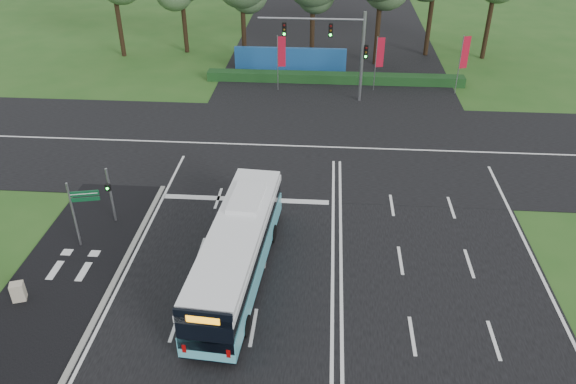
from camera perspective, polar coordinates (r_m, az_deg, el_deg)
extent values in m
plane|color=#26531B|center=(27.88, 4.57, -6.69)|extent=(120.00, 120.00, 0.00)
cube|color=black|center=(27.86, 4.57, -6.66)|extent=(20.00, 120.00, 0.04)
cube|color=black|center=(38.05, 4.67, 4.53)|extent=(120.00, 14.00, 0.05)
cube|color=black|center=(28.19, -22.10, -8.78)|extent=(5.00, 18.00, 0.06)
cube|color=gray|center=(27.25, -17.51, -9.23)|extent=(0.25, 18.00, 0.12)
cube|color=#59BECF|center=(26.10, -5.08, -7.05)|extent=(3.09, 11.08, 1.00)
cube|color=black|center=(26.38, -5.03, -7.83)|extent=(3.06, 11.02, 0.27)
cube|color=black|center=(25.54, -5.17, -5.45)|extent=(2.99, 10.91, 0.87)
cube|color=white|center=(25.22, -5.23, -4.45)|extent=(3.09, 11.08, 0.32)
cube|color=white|center=(25.04, -5.26, -3.86)|extent=(3.01, 10.64, 0.32)
cube|color=white|center=(26.73, -4.19, -0.60)|extent=(1.66, 2.84, 0.23)
cube|color=black|center=(21.59, -8.48, -13.86)|extent=(2.21, 0.28, 2.01)
cube|color=orange|center=(21.12, -8.65, -12.72)|extent=(1.28, 0.16, 0.32)
cylinder|color=black|center=(29.02, -5.71, -3.86)|extent=(0.33, 0.96, 0.95)
cylinder|color=black|center=(28.63, -1.57, -4.24)|extent=(0.33, 0.96, 0.95)
cylinder|color=black|center=(24.18, -9.40, -12.75)|extent=(0.33, 0.96, 0.95)
cylinder|color=black|center=(23.71, -4.36, -13.41)|extent=(0.33, 0.96, 0.95)
cylinder|color=gray|center=(30.93, -17.54, -0.35)|extent=(0.13, 0.13, 3.25)
cube|color=black|center=(30.49, -17.83, 0.44)|extent=(0.29, 0.22, 0.37)
sphere|color=#19F233|center=(30.41, -17.89, 0.34)|extent=(0.13, 0.13, 0.13)
cylinder|color=gray|center=(29.46, -20.91, -2.24)|extent=(0.11, 0.11, 3.69)
cube|color=#0B4222|center=(28.70, -20.02, -0.15)|extent=(1.36, 0.37, 0.28)
cube|color=#0B4222|center=(28.86, -19.91, -0.69)|extent=(1.36, 0.37, 0.20)
cube|color=white|center=(28.67, -20.05, -0.18)|extent=(1.26, 0.30, 0.04)
cube|color=#B8AC94|center=(27.84, -25.72, -9.15)|extent=(0.69, 0.63, 0.94)
cylinder|color=gray|center=(46.86, -1.05, 12.92)|extent=(0.07, 0.07, 4.62)
cube|color=#AB0E24|center=(46.58, -0.63, 14.07)|extent=(0.62, 0.12, 2.46)
cylinder|color=gray|center=(47.42, 8.87, 12.72)|extent=(0.07, 0.07, 4.52)
cube|color=#AB0E24|center=(47.21, 9.37, 13.81)|extent=(0.60, 0.14, 2.41)
cylinder|color=gray|center=(48.10, 17.00, 12.21)|extent=(0.08, 0.08, 4.83)
cube|color=#AB0E24|center=(47.98, 17.56, 13.36)|extent=(0.62, 0.25, 2.58)
cylinder|color=gray|center=(44.68, 7.54, 13.34)|extent=(0.24, 0.24, 7.00)
cylinder|color=gray|center=(43.83, 2.35, 17.17)|extent=(8.00, 0.16, 0.16)
cube|color=black|center=(44.01, 4.36, 16.09)|extent=(0.32, 0.28, 1.05)
cube|color=black|center=(44.14, -0.38, 16.22)|extent=(0.32, 0.28, 1.05)
cube|color=black|center=(44.55, 7.92, 13.93)|extent=(0.32, 0.28, 1.05)
cube|color=#143717|center=(49.40, 4.75, 11.46)|extent=(22.00, 1.20, 0.80)
cube|color=#1A4E90|center=(51.65, 0.23, 13.28)|extent=(10.00, 0.30, 2.20)
cylinder|color=black|center=(57.55, -16.91, 16.98)|extent=(0.44, 0.44, 8.13)
cylinder|color=black|center=(57.49, -10.53, 17.13)|extent=(0.44, 0.44, 6.94)
cylinder|color=black|center=(54.91, -4.56, 16.82)|extent=(0.44, 0.44, 6.86)
cylinder|color=black|center=(54.93, 2.50, 16.91)|extent=(0.44, 0.44, 6.88)
cylinder|color=black|center=(53.47, 9.17, 16.89)|extent=(0.44, 0.44, 8.21)
cylinder|color=black|center=(56.99, 14.33, 17.56)|extent=(0.44, 0.44, 8.83)
cylinder|color=black|center=(57.63, 19.86, 16.73)|extent=(0.44, 0.44, 8.55)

